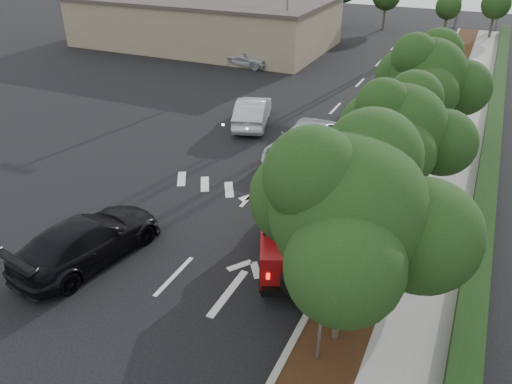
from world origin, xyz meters
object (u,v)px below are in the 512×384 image
Objects in this scene: silver_suv_ahead at (305,143)px; black_suv_oncoming at (87,240)px; red_jeep at (292,229)px; speed_hump_sign at (321,311)px.

black_suv_oncoming is at bearing -106.28° from silver_suv_ahead.
red_jeep is at bearing -145.53° from black_suv_oncoming.
red_jeep is at bearing 117.96° from speed_hump_sign.
red_jeep reaches higher than black_suv_oncoming.
speed_hump_sign is (2.29, -3.93, 0.56)m from red_jeep.
red_jeep is 0.90× the size of black_suv_oncoming.
speed_hump_sign is at bearing -177.41° from black_suv_oncoming.
silver_suv_ahead is 11.47m from black_suv_oncoming.
black_suv_oncoming is (-6.22, -2.88, -0.42)m from red_jeep.
speed_hump_sign is (8.51, -1.05, 0.98)m from black_suv_oncoming.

